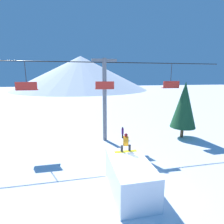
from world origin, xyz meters
TOP-DOWN VIEW (x-y plane):
  - ground_plane at (0.00, 0.00)m, footprint 220.00×220.00m
  - mountain_ridge at (0.00, 80.57)m, footprint 64.27×64.27m
  - snow_ramp at (-0.06, 0.20)m, footprint 2.08×3.91m
  - snowboarder at (0.06, 1.51)m, footprint 1.42×0.34m
  - chairlift at (-0.10, 8.52)m, footprint 24.66×0.44m
  - pine_tree_near at (8.14, 7.74)m, footprint 2.59×2.59m
  - distant_skier at (1.83, 8.75)m, footprint 0.24×0.24m

SIDE VIEW (x-z plane):
  - ground_plane at x=0.00m, z-range 0.00..0.00m
  - distant_skier at x=1.83m, z-range 0.05..1.28m
  - snow_ramp at x=-0.06m, z-range 0.00..1.82m
  - snowboarder at x=0.06m, z-range 1.81..3.00m
  - pine_tree_near at x=8.14m, z-range 0.55..6.47m
  - chairlift at x=-0.10m, z-range 0.89..9.01m
  - mountain_ridge at x=0.00m, z-range 0.00..15.98m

